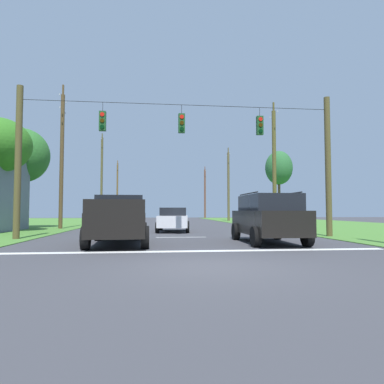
{
  "coord_description": "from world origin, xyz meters",
  "views": [
    {
      "loc": [
        -1.41,
        -8.23,
        1.33
      ],
      "look_at": [
        0.53,
        9.03,
        2.26
      ],
      "focal_mm": 32.53,
      "sensor_mm": 36.0,
      "label": 1
    }
  ],
  "objects_px": {
    "utility_pole_distant_right": "(102,178)",
    "tree_roadside_far_right": "(22,156)",
    "suv_black": "(268,217)",
    "utility_pole_distant_left": "(117,190)",
    "utility_pole_far_left": "(62,157)",
    "tree_roadside_right": "(279,168)",
    "distant_car_crossing_white": "(173,219)",
    "overhead_signal_span": "(181,158)",
    "utility_pole_mid_right": "(274,167)",
    "utility_pole_far_right": "(228,185)",
    "pickup_truck": "(119,220)",
    "utility_pole_near_left": "(205,193)"
  },
  "relations": [
    {
      "from": "utility_pole_far_left",
      "to": "tree_roadside_right",
      "type": "distance_m",
      "value": 20.69
    },
    {
      "from": "utility_pole_distant_left",
      "to": "tree_roadside_right",
      "type": "distance_m",
      "value": 34.49
    },
    {
      "from": "utility_pole_near_left",
      "to": "utility_pole_far_right",
      "type": "bearing_deg",
      "value": -88.75
    },
    {
      "from": "tree_roadside_far_right",
      "to": "utility_pole_far_right",
      "type": "bearing_deg",
      "value": 41.31
    },
    {
      "from": "utility_pole_near_left",
      "to": "utility_pole_far_left",
      "type": "xyz_separation_m",
      "value": [
        -16.07,
        -35.94,
        0.76
      ]
    },
    {
      "from": "tree_roadside_right",
      "to": "tree_roadside_far_right",
      "type": "xyz_separation_m",
      "value": [
        -22.42,
        -6.59,
        -0.16
      ]
    },
    {
      "from": "distant_car_crossing_white",
      "to": "suv_black",
      "type": "bearing_deg",
      "value": -67.56
    },
    {
      "from": "distant_car_crossing_white",
      "to": "utility_pole_far_right",
      "type": "distance_m",
      "value": 23.94
    },
    {
      "from": "pickup_truck",
      "to": "tree_roadside_right",
      "type": "distance_m",
      "value": 24.46
    },
    {
      "from": "utility_pole_distant_right",
      "to": "utility_pole_mid_right",
      "type": "bearing_deg",
      "value": -47.33
    },
    {
      "from": "utility_pole_far_left",
      "to": "utility_pole_distant_left",
      "type": "distance_m",
      "value": 36.18
    },
    {
      "from": "utility_pole_far_left",
      "to": "tree_roadside_far_right",
      "type": "xyz_separation_m",
      "value": [
        -3.09,
        0.76,
        0.17
      ]
    },
    {
      "from": "utility_pole_far_left",
      "to": "overhead_signal_span",
      "type": "bearing_deg",
      "value": -49.37
    },
    {
      "from": "suv_black",
      "to": "utility_pole_far_left",
      "type": "relative_size",
      "value": 0.45
    },
    {
      "from": "pickup_truck",
      "to": "utility_pole_far_right",
      "type": "bearing_deg",
      "value": 69.78
    },
    {
      "from": "suv_black",
      "to": "utility_pole_distant_right",
      "type": "relative_size",
      "value": 0.44
    },
    {
      "from": "pickup_truck",
      "to": "tree_roadside_right",
      "type": "height_order",
      "value": "tree_roadside_right"
    },
    {
      "from": "pickup_truck",
      "to": "utility_pole_far_right",
      "type": "distance_m",
      "value": 32.31
    },
    {
      "from": "utility_pole_distant_right",
      "to": "tree_roadside_far_right",
      "type": "height_order",
      "value": "utility_pole_distant_right"
    },
    {
      "from": "overhead_signal_span",
      "to": "suv_black",
      "type": "relative_size",
      "value": 3.22
    },
    {
      "from": "utility_pole_mid_right",
      "to": "utility_pole_far_left",
      "type": "bearing_deg",
      "value": -178.75
    },
    {
      "from": "overhead_signal_span",
      "to": "tree_roadside_right",
      "type": "xyz_separation_m",
      "value": [
        11.26,
        16.77,
        1.68
      ]
    },
    {
      "from": "utility_pole_near_left",
      "to": "tree_roadside_right",
      "type": "distance_m",
      "value": 28.78
    },
    {
      "from": "overhead_signal_span",
      "to": "utility_pole_far_right",
      "type": "distance_m",
      "value": 28.62
    },
    {
      "from": "utility_pole_distant_left",
      "to": "tree_roadside_far_right",
      "type": "xyz_separation_m",
      "value": [
        -3.48,
        -35.41,
        0.44
      ]
    },
    {
      "from": "overhead_signal_span",
      "to": "suv_black",
      "type": "bearing_deg",
      "value": -41.66
    },
    {
      "from": "utility_pole_far_right",
      "to": "utility_pole_far_left",
      "type": "bearing_deg",
      "value": -132.53
    },
    {
      "from": "tree_roadside_right",
      "to": "tree_roadside_far_right",
      "type": "height_order",
      "value": "tree_roadside_far_right"
    },
    {
      "from": "pickup_truck",
      "to": "distant_car_crossing_white",
      "type": "bearing_deg",
      "value": 71.79
    },
    {
      "from": "overhead_signal_span",
      "to": "tree_roadside_right",
      "type": "bearing_deg",
      "value": 56.12
    },
    {
      "from": "distant_car_crossing_white",
      "to": "tree_roadside_right",
      "type": "height_order",
      "value": "tree_roadside_right"
    },
    {
      "from": "pickup_truck",
      "to": "distant_car_crossing_white",
      "type": "height_order",
      "value": "pickup_truck"
    },
    {
      "from": "utility_pole_near_left",
      "to": "tree_roadside_far_right",
      "type": "relative_size",
      "value": 1.25
    },
    {
      "from": "utility_pole_distant_right",
      "to": "tree_roadside_right",
      "type": "distance_m",
      "value": 21.65
    },
    {
      "from": "pickup_truck",
      "to": "utility_pole_far_left",
      "type": "relative_size",
      "value": 0.51
    },
    {
      "from": "distant_car_crossing_white",
      "to": "utility_pole_near_left",
      "type": "relative_size",
      "value": 0.48
    },
    {
      "from": "tree_roadside_far_right",
      "to": "tree_roadside_right",
      "type": "bearing_deg",
      "value": 16.39
    },
    {
      "from": "suv_black",
      "to": "utility_pole_distant_left",
      "type": "distance_m",
      "value": 49.97
    },
    {
      "from": "utility_pole_far_right",
      "to": "tree_roadside_right",
      "type": "height_order",
      "value": "utility_pole_far_right"
    },
    {
      "from": "utility_pole_near_left",
      "to": "pickup_truck",
      "type": "bearing_deg",
      "value": -102.54
    },
    {
      "from": "tree_roadside_right",
      "to": "utility_pole_far_left",
      "type": "bearing_deg",
      "value": -159.16
    },
    {
      "from": "overhead_signal_span",
      "to": "distant_car_crossing_white",
      "type": "bearing_deg",
      "value": 90.62
    },
    {
      "from": "utility_pole_far_left",
      "to": "utility_pole_distant_right",
      "type": "xyz_separation_m",
      "value": [
        0.33,
        17.73,
        0.11
      ]
    },
    {
      "from": "distant_car_crossing_white",
      "to": "tree_roadside_right",
      "type": "xyz_separation_m",
      "value": [
        11.32,
        11.48,
        4.83
      ]
    },
    {
      "from": "pickup_truck",
      "to": "tree_roadside_far_right",
      "type": "bearing_deg",
      "value": 123.15
    },
    {
      "from": "utility_pole_distant_right",
      "to": "pickup_truck",
      "type": "bearing_deg",
      "value": -80.44
    },
    {
      "from": "suv_black",
      "to": "utility_pole_near_left",
      "type": "xyz_separation_m",
      "value": [
        4.63,
        48.34,
        3.47
      ]
    },
    {
      "from": "pickup_truck",
      "to": "distant_car_crossing_white",
      "type": "relative_size",
      "value": 1.23
    },
    {
      "from": "utility_pole_far_left",
      "to": "utility_pole_distant_left",
      "type": "height_order",
      "value": "utility_pole_far_left"
    },
    {
      "from": "pickup_truck",
      "to": "utility_pole_mid_right",
      "type": "xyz_separation_m",
      "value": [
        10.97,
        12.54,
        3.87
      ]
    }
  ]
}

